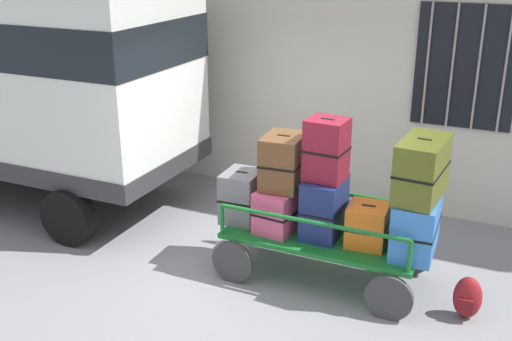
{
  "coord_description": "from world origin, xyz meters",
  "views": [
    {
      "loc": [
        2.47,
        -5.37,
        3.45
      ],
      "look_at": [
        -0.12,
        0.27,
        1.12
      ],
      "focal_mm": 43.35,
      "sensor_mm": 36.0,
      "label": 1
    }
  ],
  "objects_px": {
    "suitcase_center_bottom": "(324,207)",
    "suitcase_center_middle": "(326,149)",
    "suitcase_midleft_bottom": "(283,207)",
    "van": "(19,72)",
    "suitcase_midright_bottom": "(367,225)",
    "suitcase_right_bottom": "(416,225)",
    "suitcase_right_middle": "(422,169)",
    "luggage_cart": "(323,244)",
    "suitcase_left_bottom": "(242,196)",
    "backpack": "(467,298)",
    "suitcase_midleft_middle": "(283,162)"
  },
  "relations": [
    {
      "from": "suitcase_center_middle",
      "to": "backpack",
      "type": "xyz_separation_m",
      "value": [
        1.52,
        -0.13,
        -1.25
      ]
    },
    {
      "from": "backpack",
      "to": "van",
      "type": "bearing_deg",
      "value": 174.08
    },
    {
      "from": "suitcase_midleft_bottom",
      "to": "suitcase_center_bottom",
      "type": "distance_m",
      "value": 0.48
    },
    {
      "from": "luggage_cart",
      "to": "suitcase_right_middle",
      "type": "xyz_separation_m",
      "value": [
        0.94,
        0.04,
        0.99
      ]
    },
    {
      "from": "van",
      "to": "luggage_cart",
      "type": "distance_m",
      "value": 4.74
    },
    {
      "from": "backpack",
      "to": "suitcase_center_bottom",
      "type": "bearing_deg",
      "value": 174.79
    },
    {
      "from": "luggage_cart",
      "to": "suitcase_midleft_bottom",
      "type": "relative_size",
      "value": 2.84
    },
    {
      "from": "suitcase_midleft_middle",
      "to": "backpack",
      "type": "relative_size",
      "value": 1.31
    },
    {
      "from": "suitcase_left_bottom",
      "to": "backpack",
      "type": "relative_size",
      "value": 1.29
    },
    {
      "from": "suitcase_right_bottom",
      "to": "luggage_cart",
      "type": "bearing_deg",
      "value": -177.83
    },
    {
      "from": "suitcase_midleft_bottom",
      "to": "suitcase_right_bottom",
      "type": "distance_m",
      "value": 1.42
    },
    {
      "from": "van",
      "to": "luggage_cart",
      "type": "xyz_separation_m",
      "value": [
        4.51,
        -0.48,
        -1.38
      ]
    },
    {
      "from": "suitcase_left_bottom",
      "to": "suitcase_right_middle",
      "type": "relative_size",
      "value": 0.75
    },
    {
      "from": "suitcase_center_bottom",
      "to": "suitcase_right_bottom",
      "type": "xyz_separation_m",
      "value": [
        0.94,
        0.04,
        -0.03
      ]
    },
    {
      "from": "suitcase_midleft_middle",
      "to": "suitcase_midleft_bottom",
      "type": "bearing_deg",
      "value": 90.0
    },
    {
      "from": "suitcase_midright_bottom",
      "to": "backpack",
      "type": "bearing_deg",
      "value": -6.65
    },
    {
      "from": "luggage_cart",
      "to": "suitcase_right_bottom",
      "type": "bearing_deg",
      "value": 2.17
    },
    {
      "from": "suitcase_right_middle",
      "to": "suitcase_right_bottom",
      "type": "bearing_deg",
      "value": -90.0
    },
    {
      "from": "van",
      "to": "suitcase_midleft_bottom",
      "type": "relative_size",
      "value": 6.27
    },
    {
      "from": "luggage_cart",
      "to": "suitcase_midleft_bottom",
      "type": "height_order",
      "value": "suitcase_midleft_bottom"
    },
    {
      "from": "suitcase_midleft_bottom",
      "to": "backpack",
      "type": "bearing_deg",
      "value": -4.51
    },
    {
      "from": "van",
      "to": "suitcase_midright_bottom",
      "type": "height_order",
      "value": "van"
    },
    {
      "from": "suitcase_midleft_bottom",
      "to": "suitcase_center_middle",
      "type": "xyz_separation_m",
      "value": [
        0.47,
        -0.02,
        0.72
      ]
    },
    {
      "from": "luggage_cart",
      "to": "suitcase_right_middle",
      "type": "height_order",
      "value": "suitcase_right_middle"
    },
    {
      "from": "luggage_cart",
      "to": "suitcase_center_bottom",
      "type": "bearing_deg",
      "value": -90.0
    },
    {
      "from": "suitcase_midleft_middle",
      "to": "suitcase_midright_bottom",
      "type": "distance_m",
      "value": 1.08
    },
    {
      "from": "suitcase_midright_bottom",
      "to": "suitcase_right_middle",
      "type": "height_order",
      "value": "suitcase_right_middle"
    },
    {
      "from": "suitcase_right_bottom",
      "to": "suitcase_center_bottom",
      "type": "bearing_deg",
      "value": -177.6
    },
    {
      "from": "suitcase_left_bottom",
      "to": "suitcase_center_middle",
      "type": "distance_m",
      "value": 1.16
    },
    {
      "from": "suitcase_right_bottom",
      "to": "suitcase_right_middle",
      "type": "distance_m",
      "value": 0.59
    },
    {
      "from": "suitcase_right_middle",
      "to": "luggage_cart",
      "type": "bearing_deg",
      "value": -177.69
    },
    {
      "from": "van",
      "to": "suitcase_right_bottom",
      "type": "distance_m",
      "value": 5.56
    },
    {
      "from": "suitcase_left_bottom",
      "to": "suitcase_right_middle",
      "type": "bearing_deg",
      "value": 1.8
    },
    {
      "from": "suitcase_center_bottom",
      "to": "suitcase_right_bottom",
      "type": "relative_size",
      "value": 0.82
    },
    {
      "from": "suitcase_right_bottom",
      "to": "suitcase_center_middle",
      "type": "bearing_deg",
      "value": -177.25
    },
    {
      "from": "suitcase_center_bottom",
      "to": "suitcase_center_middle",
      "type": "relative_size",
      "value": 0.99
    },
    {
      "from": "suitcase_midleft_bottom",
      "to": "suitcase_right_middle",
      "type": "xyz_separation_m",
      "value": [
        1.42,
        0.02,
        0.65
      ]
    },
    {
      "from": "suitcase_midleft_bottom",
      "to": "suitcase_center_middle",
      "type": "bearing_deg",
      "value": -2.94
    },
    {
      "from": "luggage_cart",
      "to": "suitcase_center_middle",
      "type": "relative_size",
      "value": 3.35
    },
    {
      "from": "suitcase_right_middle",
      "to": "suitcase_midleft_bottom",
      "type": "bearing_deg",
      "value": -179.05
    },
    {
      "from": "suitcase_center_bottom",
      "to": "suitcase_right_middle",
      "type": "bearing_deg",
      "value": 2.54
    },
    {
      "from": "luggage_cart",
      "to": "van",
      "type": "bearing_deg",
      "value": 173.88
    },
    {
      "from": "suitcase_midright_bottom",
      "to": "backpack",
      "type": "xyz_separation_m",
      "value": [
        1.05,
        -0.12,
        -0.51
      ]
    },
    {
      "from": "suitcase_left_bottom",
      "to": "backpack",
      "type": "height_order",
      "value": "suitcase_left_bottom"
    },
    {
      "from": "suitcase_left_bottom",
      "to": "backpack",
      "type": "distance_m",
      "value": 2.53
    },
    {
      "from": "suitcase_midleft_middle",
      "to": "suitcase_center_middle",
      "type": "xyz_separation_m",
      "value": [
        0.47,
        -0.02,
        0.21
      ]
    },
    {
      "from": "suitcase_center_bottom",
      "to": "suitcase_midright_bottom",
      "type": "xyz_separation_m",
      "value": [
        0.47,
        -0.02,
        -0.1
      ]
    },
    {
      "from": "suitcase_midleft_bottom",
      "to": "van",
      "type": "bearing_deg",
      "value": 173.38
    },
    {
      "from": "suitcase_left_bottom",
      "to": "suitcase_midleft_middle",
      "type": "height_order",
      "value": "suitcase_midleft_middle"
    },
    {
      "from": "backpack",
      "to": "suitcase_midleft_bottom",
      "type": "bearing_deg",
      "value": 175.49
    }
  ]
}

